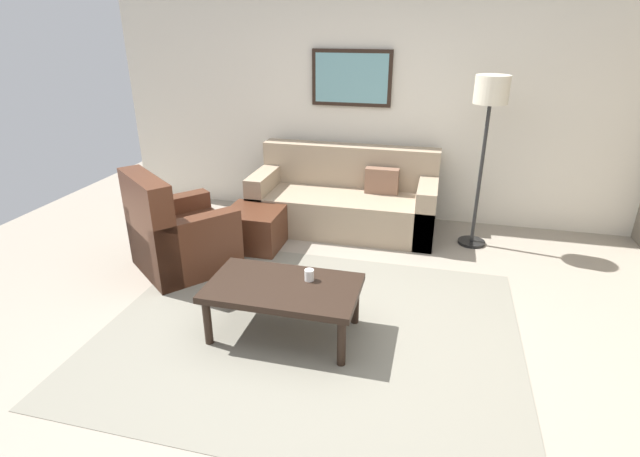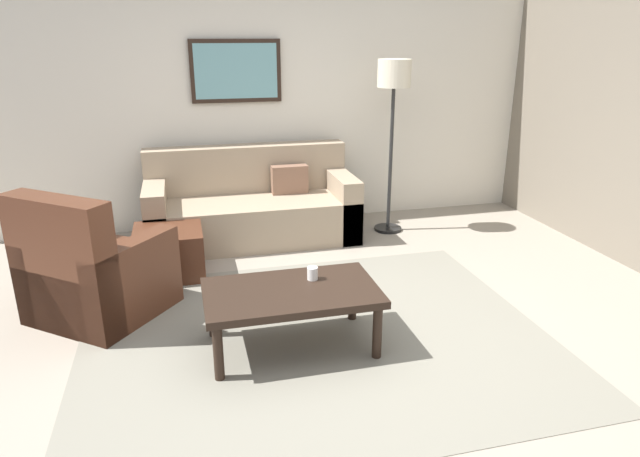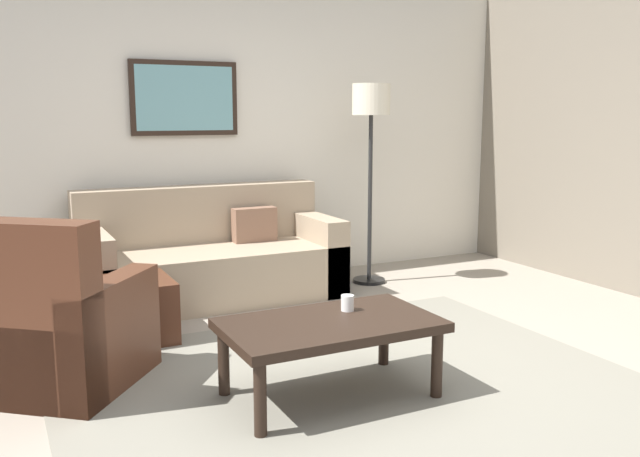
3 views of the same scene
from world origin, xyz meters
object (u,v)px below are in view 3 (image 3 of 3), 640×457
at_px(armchair_leather, 50,334).
at_px(ottoman, 127,310).
at_px(couch_main, 209,260).
at_px(coffee_table, 330,330).
at_px(cup, 347,303).
at_px(lamp_standing, 371,120).
at_px(framed_artwork, 185,98).

distance_m(armchair_leather, ottoman, 0.83).
xyz_separation_m(couch_main, ottoman, (-0.80, -0.78, -0.10)).
relative_size(couch_main, coffee_table, 1.82).
xyz_separation_m(cup, lamp_standing, (1.26, 1.89, 0.96)).
bearing_deg(framed_artwork, cup, -85.80).
xyz_separation_m(couch_main, coffee_table, (-0.03, -2.17, 0.06)).
relative_size(cup, lamp_standing, 0.05).
relative_size(armchair_leather, coffee_table, 1.02).
bearing_deg(couch_main, coffee_table, -90.73).
bearing_deg(couch_main, ottoman, -135.57).
bearing_deg(armchair_leather, cup, -23.52).
xyz_separation_m(couch_main, armchair_leather, (-1.31, -1.43, 0.01)).
relative_size(ottoman, framed_artwork, 0.63).
height_order(coffee_table, cup, cup).
height_order(couch_main, lamp_standing, lamp_standing).
distance_m(couch_main, armchair_leather, 1.94).
bearing_deg(ottoman, couch_main, 44.43).
bearing_deg(framed_artwork, coffee_table, -89.65).
relative_size(lamp_standing, framed_artwork, 1.92).
bearing_deg(cup, coffee_table, -145.11).
relative_size(coffee_table, framed_artwork, 1.24).
bearing_deg(lamp_standing, coffee_table, -125.34).
bearing_deg(couch_main, armchair_leather, -132.65).
xyz_separation_m(armchair_leather, ottoman, (0.52, 0.65, -0.11)).
height_order(couch_main, cup, couch_main).
relative_size(ottoman, coffee_table, 0.51).
bearing_deg(ottoman, armchair_leather, -128.71).
distance_m(ottoman, cup, 1.60).
relative_size(couch_main, cup, 23.49).
bearing_deg(lamp_standing, cup, -123.61).
xyz_separation_m(coffee_table, cup, (0.17, 0.12, 0.09)).
xyz_separation_m(couch_main, framed_artwork, (-0.04, 0.41, 1.29)).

